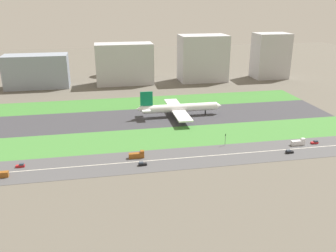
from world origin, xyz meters
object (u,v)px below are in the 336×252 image
(hangar_building, at_px, (124,64))
(fuel_tank_west, at_px, (108,67))
(car_0, at_px, (142,164))
(office_tower, at_px, (203,58))
(car_3, at_px, (289,152))
(traffic_light, at_px, (225,139))
(fuel_tank_centre, at_px, (137,67))
(airliner, at_px, (178,108))
(cargo_warehouse, at_px, (270,56))
(car_2, at_px, (21,166))
(car_1, at_px, (315,142))
(truck_0, at_px, (298,142))
(terminal_building, at_px, (37,71))
(truck_2, at_px, (137,155))

(hangar_building, distance_m, fuel_tank_west, 48.86)
(car_0, distance_m, office_tower, 212.24)
(car_3, relative_size, traffic_light, 0.61)
(car_3, relative_size, fuel_tank_centre, 0.22)
(fuel_tank_centre, bearing_deg, airliner, -85.23)
(fuel_tank_centre, bearing_deg, fuel_tank_west, 180.00)
(traffic_light, relative_size, cargo_warehouse, 0.15)
(car_0, xyz_separation_m, fuel_tank_centre, (22.99, 237.00, 7.15))
(car_3, bearing_deg, office_tower, -91.05)
(car_2, distance_m, car_0, 63.40)
(car_1, relative_size, traffic_light, 0.61)
(airliner, height_order, car_0, airliner)
(truck_0, bearing_deg, terminal_building, 133.76)
(truck_0, bearing_deg, car_1, 0.00)
(cargo_warehouse, bearing_deg, traffic_light, -122.62)
(truck_2, distance_m, car_0, 10.17)
(car_1, distance_m, office_tower, 184.36)
(car_0, distance_m, traffic_light, 55.22)
(truck_0, height_order, traffic_light, traffic_light)
(car_1, bearing_deg, hangar_building, 118.90)
(truck_2, height_order, car_0, truck_2)
(car_0, bearing_deg, airliner, -114.93)
(car_0, height_order, traffic_light, traffic_light)
(office_tower, bearing_deg, truck_0, -87.56)
(office_tower, distance_m, fuel_tank_centre, 80.22)
(car_2, xyz_separation_m, car_1, (168.90, 0.00, 0.00))
(terminal_building, xyz_separation_m, office_tower, (166.53, 0.00, 7.64))
(truck_0, bearing_deg, truck_2, 180.00)
(airliner, relative_size, cargo_warehouse, 1.36)
(car_3, distance_m, terminal_building, 252.32)
(car_1, bearing_deg, airliner, 135.85)
(car_1, bearing_deg, fuel_tank_west, 117.01)
(truck_0, distance_m, fuel_tank_centre, 238.33)
(airliner, distance_m, car_0, 86.18)
(airliner, distance_m, fuel_tank_centre, 159.56)
(car_1, bearing_deg, car_0, -174.63)
(truck_0, height_order, car_0, truck_0)
(car_1, relative_size, terminal_building, 0.07)
(truck_2, xyz_separation_m, cargo_warehouse, (165.15, 182.00, 22.15))
(car_1, xyz_separation_m, office_tower, (-18.73, 182.00, 22.65))
(hangar_building, bearing_deg, fuel_tank_centre, 69.14)
(truck_2, distance_m, car_2, 60.93)
(car_0, xyz_separation_m, terminal_building, (-78.96, 192.00, 15.01))
(hangar_building, distance_m, office_tower, 81.79)
(cargo_warehouse, bearing_deg, hangar_building, 180.00)
(office_tower, height_order, fuel_tank_centre, office_tower)
(truck_0, distance_m, car_3, 15.08)
(car_1, distance_m, hangar_building, 208.78)
(car_3, distance_m, fuel_tank_centre, 244.85)
(fuel_tank_west, xyz_separation_m, fuel_tank_centre, (32.42, 0.00, -0.87))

